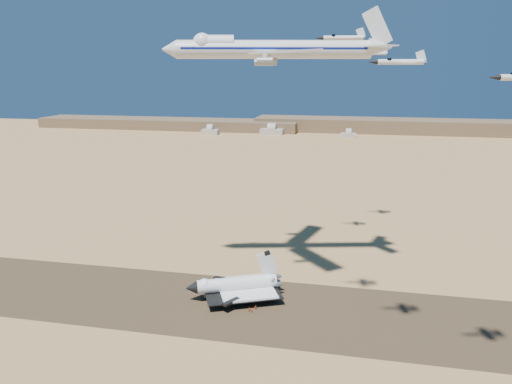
% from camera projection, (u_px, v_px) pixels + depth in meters
% --- Properties ---
extents(ground, '(1200.00, 1200.00, 0.00)m').
position_uv_depth(ground, '(203.00, 303.00, 186.71)').
color(ground, tan).
rests_on(ground, ground).
extents(runway, '(600.00, 50.00, 0.06)m').
position_uv_depth(runway, '(203.00, 303.00, 186.70)').
color(runway, '#493924').
rests_on(runway, ground).
extents(ridgeline, '(960.00, 90.00, 18.00)m').
position_uv_depth(ridgeline, '(369.00, 127.00, 672.54)').
color(ridgeline, brown).
rests_on(ridgeline, ground).
extents(hangars, '(200.50, 29.50, 30.00)m').
position_uv_depth(hangars, '(268.00, 131.00, 652.62)').
color(hangars, beige).
rests_on(hangars, ground).
extents(shuttle, '(37.41, 31.90, 18.22)m').
position_uv_depth(shuttle, '(236.00, 285.00, 190.06)').
color(shuttle, white).
rests_on(shuttle, runway).
extents(carrier_747, '(86.42, 65.12, 21.50)m').
position_uv_depth(carrier_747, '(267.00, 49.00, 186.09)').
color(carrier_747, silver).
extents(crew_a, '(0.60, 0.72, 1.68)m').
position_uv_depth(crew_a, '(252.00, 310.00, 178.99)').
color(crew_a, '#D7410C').
rests_on(crew_a, runway).
extents(crew_b, '(0.82, 0.92, 1.64)m').
position_uv_depth(crew_b, '(249.00, 309.00, 179.94)').
color(crew_b, '#D7410C').
rests_on(crew_b, runway).
extents(crew_c, '(1.16, 0.81, 1.80)m').
position_uv_depth(crew_c, '(256.00, 307.00, 181.18)').
color(crew_c, '#D7410C').
rests_on(crew_c, runway).
extents(chase_jet_a, '(14.19, 7.84, 3.54)m').
position_uv_depth(chase_jet_a, '(342.00, 38.00, 142.08)').
color(chase_jet_a, silver).
extents(chase_jet_b, '(14.42, 8.15, 3.63)m').
position_uv_depth(chase_jet_b, '(399.00, 62.00, 124.49)').
color(chase_jet_b, silver).
extents(chase_jet_d, '(13.91, 7.70, 3.48)m').
position_uv_depth(chase_jet_d, '(341.00, 56.00, 221.91)').
color(chase_jet_d, silver).
extents(chase_jet_e, '(14.92, 8.37, 3.74)m').
position_uv_depth(chase_jet_e, '(373.00, 53.00, 243.65)').
color(chase_jet_e, silver).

